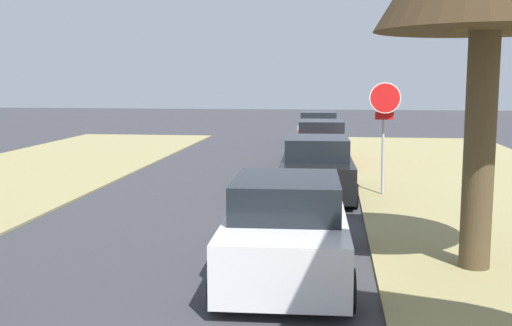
# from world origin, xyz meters

# --- Properties ---
(stop_sign_far) EXTENTS (0.81, 0.55, 2.94)m
(stop_sign_far) POSITION_xyz_m (4.22, 13.82, 2.17)
(stop_sign_far) COLOR #9EA0A5
(stop_sign_far) RESTS_ON grass_verge_right
(parked_sedan_white) EXTENTS (2.07, 4.46, 1.57)m
(parked_sedan_white) POSITION_xyz_m (2.20, 6.91, 0.72)
(parked_sedan_white) COLOR white
(parked_sedan_white) RESTS_ON ground
(parked_sedan_black) EXTENTS (2.07, 4.46, 1.57)m
(parked_sedan_black) POSITION_xyz_m (2.48, 13.64, 0.72)
(parked_sedan_black) COLOR black
(parked_sedan_black) RESTS_ON ground
(parked_sedan_red) EXTENTS (2.07, 4.46, 1.57)m
(parked_sedan_red) POSITION_xyz_m (2.46, 20.17, 0.72)
(parked_sedan_red) COLOR red
(parked_sedan_red) RESTS_ON ground
(parked_sedan_silver) EXTENTS (2.07, 4.46, 1.57)m
(parked_sedan_silver) POSITION_xyz_m (2.21, 26.25, 0.72)
(parked_sedan_silver) COLOR #BCBCC1
(parked_sedan_silver) RESTS_ON ground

